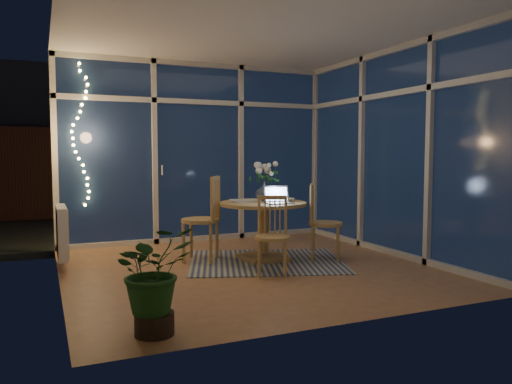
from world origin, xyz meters
The scene contains 25 objects.
floor centered at (0.00, 0.00, 0.00)m, with size 4.00×4.00×0.00m, color #956341.
ceiling centered at (0.00, 0.00, 2.60)m, with size 4.00×4.00×0.00m, color silver.
wall_back centered at (0.00, 2.00, 1.30)m, with size 4.00×0.04×2.60m, color silver.
wall_front centered at (0.00, -2.00, 1.30)m, with size 4.00×0.04×2.60m, color silver.
wall_left centered at (-2.00, 0.00, 1.30)m, with size 0.04×4.00×2.60m, color silver.
wall_right centered at (2.00, 0.00, 1.30)m, with size 0.04×4.00×2.60m, color silver.
window_wall_back centered at (0.00, 1.96, 1.30)m, with size 4.00×0.10×2.60m, color silver.
window_wall_right centered at (1.96, 0.00, 1.30)m, with size 0.10×4.00×2.60m, color silver.
radiator centered at (-1.94, 0.90, 0.40)m, with size 0.10×0.70×0.58m, color white.
fairy_lights centered at (-1.65, 1.88, 1.52)m, with size 0.24×0.10×1.85m, color #F9CE63, non-canonical shape.
garden_patio centered at (0.50, 5.00, -0.06)m, with size 12.00×6.00×0.10m, color black.
garden_fence centered at (0.00, 5.50, 0.90)m, with size 11.00×0.08×1.80m, color #3C2416.
neighbour_roof centered at (0.30, 8.50, 2.20)m, with size 7.00×3.00×2.20m, color #373B43.
garden_shrubs centered at (-0.80, 3.40, 0.45)m, with size 0.90×0.90×0.90m, color black.
rug centered at (0.29, 0.20, 0.01)m, with size 1.79×1.44×0.01m, color #BAB397.
dining_table centered at (0.29, 0.30, 0.35)m, with size 1.03×1.03×0.70m, color olive.
chair_left centered at (-0.41, 0.57, 0.51)m, with size 0.48×0.48×1.03m, color olive.
chair_right centered at (0.98, 0.01, 0.47)m, with size 0.43×0.43×0.93m, color olive.
chair_front centered at (0.07, -0.41, 0.42)m, with size 0.39×0.39×0.85m, color olive.
laptop centered at (0.39, 0.06, 0.81)m, with size 0.30×0.26×0.22m, color silver, non-canonical shape.
flower_vase centered at (0.39, 0.50, 0.81)m, with size 0.20×0.20×0.21m, color white.
bowl centered at (0.61, 0.28, 0.72)m, with size 0.15×0.15×0.04m, color white.
newspapers centered at (0.15, 0.46, 0.71)m, with size 0.34×0.26×0.02m, color silver.
phone centered at (0.36, 0.18, 0.71)m, with size 0.11×0.05×0.01m, color black.
potted_plant centered at (-1.43, -1.65, 0.38)m, with size 0.54×0.47×0.76m, color #1B4B1D.
Camera 1 is at (-2.13, -5.09, 1.27)m, focal length 35.00 mm.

